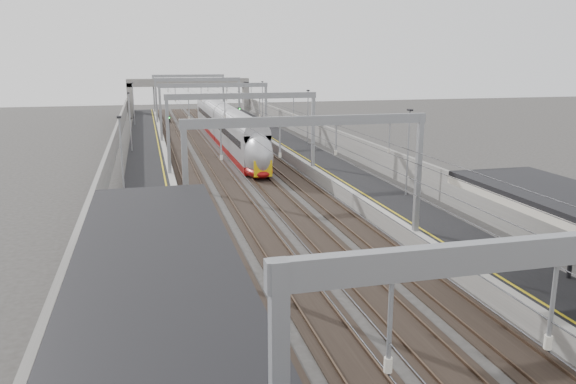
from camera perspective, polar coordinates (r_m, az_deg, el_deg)
platform_left at (r=51.44m, az=-13.92°, el=1.87°), size 4.00×120.00×1.00m
platform_right at (r=53.89m, az=3.34°, el=2.76°), size 4.00×120.00×1.00m
tracks at (r=52.16m, az=-5.08°, el=1.86°), size 11.40×140.00×0.20m
overhead_line at (r=57.82m, az=-6.28°, el=9.07°), size 13.00×140.00×6.60m
overbridge at (r=105.91m, az=-10.04°, el=10.43°), size 22.00×2.20×6.90m
wall_left at (r=51.34m, az=-17.56°, el=2.86°), size 0.30×120.00×3.20m
wall_right at (r=54.74m, az=6.56°, el=4.03°), size 0.30×120.00×3.20m
train at (r=69.00m, az=-6.22°, el=6.29°), size 2.53×46.19×4.01m
signal_green at (r=72.05m, az=-11.97°, el=6.73°), size 0.32×0.32×3.48m
signal_red_near at (r=69.09m, az=-4.81°, el=6.69°), size 0.32×0.32×3.48m
signal_red_far at (r=83.34m, az=-4.94°, el=7.84°), size 0.32×0.32×3.48m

